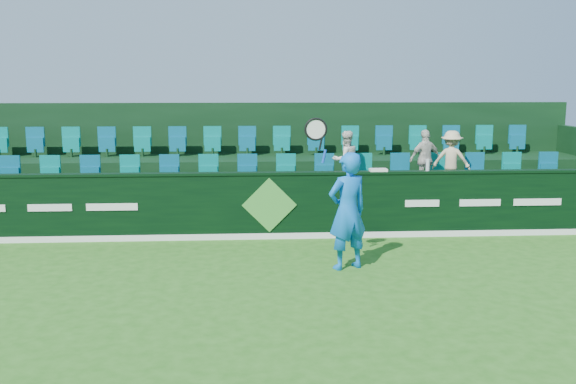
{
  "coord_description": "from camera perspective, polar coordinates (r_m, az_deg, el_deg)",
  "views": [
    {
      "loc": [
        -0.4,
        -8.68,
        3.13
      ],
      "look_at": [
        0.31,
        2.8,
        1.15
      ],
      "focal_mm": 40.0,
      "sensor_mm": 36.0,
      "label": 1
    }
  ],
  "objects": [
    {
      "name": "stand_rear",
      "position": [
        16.24,
        -2.09,
        3.0
      ],
      "size": [
        16.0,
        4.1,
        2.6
      ],
      "color": "black",
      "rests_on": "ground"
    },
    {
      "name": "towel",
      "position": [
        13.06,
        8.02,
        1.96
      ],
      "size": [
        0.35,
        0.23,
        0.05
      ],
      "primitive_type": "cube",
      "color": "white",
      "rests_on": "sponsor_hoarding"
    },
    {
      "name": "spectator_left",
      "position": [
        14.06,
        5.15,
        2.84
      ],
      "size": [
        0.75,
        0.67,
        1.29
      ],
      "primitive_type": "imported",
      "rotation": [
        0.0,
        0.0,
        3.48
      ],
      "color": "silver",
      "rests_on": "stand_tier_front"
    },
    {
      "name": "drinks_bottle",
      "position": [
        13.29,
        12.31,
        2.36
      ],
      "size": [
        0.08,
        0.08,
        0.24
      ],
      "primitive_type": "cylinder",
      "color": "silver",
      "rests_on": "sponsor_hoarding"
    },
    {
      "name": "spectator_right",
      "position": [
        14.6,
        14.31,
        2.81
      ],
      "size": [
        0.94,
        0.74,
        1.27
      ],
      "primitive_type": "imported",
      "rotation": [
        0.0,
        0.0,
        2.77
      ],
      "color": "beige",
      "rests_on": "stand_tier_front"
    },
    {
      "name": "sponsor_hoarding",
      "position": [
        12.92,
        -1.67,
        -1.19
      ],
      "size": [
        16.0,
        0.25,
        1.35
      ],
      "color": "black",
      "rests_on": "ground"
    },
    {
      "name": "seat_row_back",
      "position": [
        16.05,
        -2.09,
        4.29
      ],
      "size": [
        13.5,
        0.5,
        0.6
      ],
      "primitive_type": "cube",
      "color": "#047872",
      "rests_on": "stand_tier_back"
    },
    {
      "name": "spectator_middle",
      "position": [
        14.43,
        12.1,
        2.87
      ],
      "size": [
        0.82,
        0.53,
        1.3
      ],
      "primitive_type": "imported",
      "rotation": [
        0.0,
        0.0,
        3.44
      ],
      "color": "beige",
      "rests_on": "stand_tier_front"
    },
    {
      "name": "tennis_player",
      "position": [
        10.78,
        5.29,
        -1.64
      ],
      "size": [
        1.2,
        0.73,
        2.59
      ],
      "color": "blue",
      "rests_on": "ground"
    },
    {
      "name": "stand_tier_back",
      "position": [
        15.88,
        -2.04,
        0.78
      ],
      "size": [
        16.0,
        1.8,
        1.3
      ],
      "primitive_type": "cube",
      "color": "black",
      "rests_on": "ground"
    },
    {
      "name": "seat_row_front",
      "position": [
        14.33,
        -1.89,
        1.62
      ],
      "size": [
        13.5,
        0.5,
        0.6
      ],
      "primitive_type": "cube",
      "color": "#047872",
      "rests_on": "stand_tier_front"
    },
    {
      "name": "ground",
      "position": [
        9.23,
        -0.84,
        -10.05
      ],
      "size": [
        60.0,
        60.0,
        0.0
      ],
      "primitive_type": "plane",
      "color": "#276317",
      "rests_on": "ground"
    },
    {
      "name": "stand_tier_front",
      "position": [
        14.05,
        -1.83,
        -1.44
      ],
      "size": [
        16.0,
        2.0,
        0.8
      ],
      "primitive_type": "cube",
      "color": "black",
      "rests_on": "ground"
    }
  ]
}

